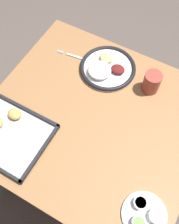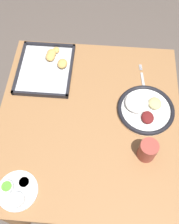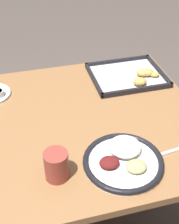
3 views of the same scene
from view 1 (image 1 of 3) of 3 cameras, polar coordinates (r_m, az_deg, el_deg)
The scene contains 7 objects.
ground_plane at distance 1.82m, azimuth 0.54°, elevation -11.98°, with size 8.00×8.00×0.00m, color #564C44.
dining_table at distance 1.24m, azimuth 0.78°, elevation -3.91°, with size 0.91×0.84×0.75m.
dinner_plate at distance 1.25m, azimuth 3.77°, elevation 9.54°, with size 0.27×0.27×0.05m.
fork at distance 1.31m, azimuth -2.81°, elevation 11.88°, with size 0.19×0.03×0.00m.
saucer_plate at distance 1.01m, azimuth 11.98°, elevation -20.97°, with size 0.16×0.16×0.04m.
baking_tray at distance 1.14m, azimuth -17.61°, elevation -3.95°, with size 0.33×0.27×0.04m.
drinking_cup at distance 1.19m, azimuth 13.38°, elevation 6.30°, with size 0.08×0.08×0.10m.
Camera 1 is at (-0.23, 0.46, 1.75)m, focal length 42.00 mm.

